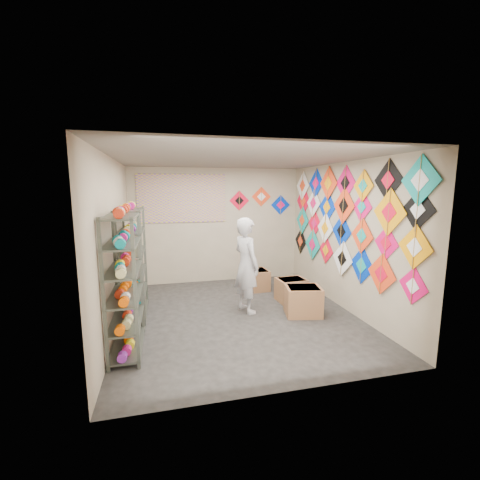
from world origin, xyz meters
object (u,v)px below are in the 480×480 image
object	(u,v)px
carton_a	(303,301)
carton_c	(257,280)
shelf_rack_back	(133,263)
carton_b	(291,290)
shelf_rack_front	(125,284)
shopkeeper	(246,265)

from	to	relation	value
carton_a	carton_c	world-z (taller)	carton_a
shelf_rack_back	carton_b	world-z (taller)	shelf_rack_back
shelf_rack_front	carton_c	size ratio (longest dim) A/B	3.71
shopkeeper	carton_b	size ratio (longest dim) A/B	3.12
shelf_rack_front	shopkeeper	world-z (taller)	shelf_rack_front
shopkeeper	carton_b	distance (m)	1.23
shopkeeper	carton_c	size ratio (longest dim) A/B	3.36
carton_b	shelf_rack_front	bearing A→B (deg)	-159.54
carton_c	shelf_rack_front	bearing A→B (deg)	-141.19
shelf_rack_back	shopkeeper	xyz separation A→B (m)	(1.96, -0.30, -0.09)
shelf_rack_back	shelf_rack_front	bearing A→B (deg)	-90.00
shelf_rack_front	shopkeeper	xyz separation A→B (m)	(1.96, 1.00, -0.09)
shelf_rack_front	carton_c	world-z (taller)	shelf_rack_front
shelf_rack_front	shelf_rack_back	xyz separation A→B (m)	(0.00, 1.30, 0.00)
shelf_rack_front	carton_c	distance (m)	3.41
carton_a	carton_c	bearing A→B (deg)	115.44
carton_a	shelf_rack_back	bearing A→B (deg)	178.33
shopkeeper	carton_a	world-z (taller)	shopkeeper
carton_c	shelf_rack_back	bearing A→B (deg)	-162.83
shelf_rack_back	carton_c	xyz separation A→B (m)	(2.52, 0.88, -0.73)
carton_b	carton_a	bearing A→B (deg)	-99.33
shelf_rack_back	carton_b	distance (m)	3.06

